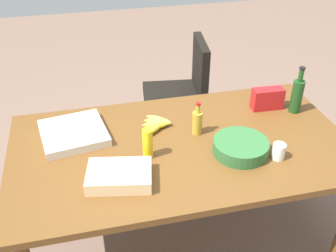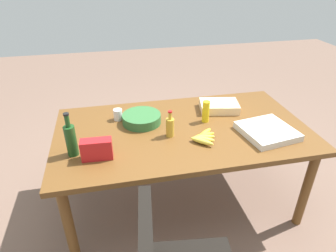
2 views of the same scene
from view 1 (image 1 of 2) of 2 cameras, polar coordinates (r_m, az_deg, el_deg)
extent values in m
plane|color=brown|center=(2.79, 1.63, -15.20)|extent=(10.00, 10.00, 0.00)
cube|color=brown|center=(2.29, 1.92, -2.98)|extent=(1.93, 1.06, 0.04)
cylinder|color=brown|center=(3.13, 15.28, -1.54)|extent=(0.07, 0.07, 0.71)
cylinder|color=brown|center=(2.84, -18.10, -6.21)|extent=(0.07, 0.07, 0.71)
cylinder|color=gray|center=(3.56, 0.67, -1.99)|extent=(0.56, 0.56, 0.05)
cylinder|color=gray|center=(3.44, 0.70, 1.08)|extent=(0.06, 0.06, 0.40)
cube|color=black|center=(3.33, 0.72, 4.01)|extent=(0.54, 0.54, 0.09)
cube|color=black|center=(3.24, 4.66, 8.31)|extent=(0.11, 0.44, 0.44)
cube|color=silver|center=(2.38, -13.34, -1.00)|extent=(0.41, 0.41, 0.05)
cylinder|color=#1A431A|center=(2.65, 17.91, 4.02)|extent=(0.09, 0.09, 0.21)
cylinder|color=#1A431A|center=(2.58, 18.47, 6.90)|extent=(0.04, 0.04, 0.08)
cylinder|color=black|center=(2.56, 18.66, 7.85)|extent=(0.04, 0.04, 0.01)
cylinder|color=yellow|center=(2.13, -2.91, -2.50)|extent=(0.06, 0.06, 0.17)
cylinder|color=gold|center=(2.33, 4.20, 0.43)|extent=(0.07, 0.07, 0.14)
cylinder|color=gold|center=(2.28, 4.30, 2.47)|extent=(0.03, 0.03, 0.05)
cylinder|color=red|center=(2.27, 4.33, 3.19)|extent=(0.04, 0.04, 0.01)
cylinder|color=white|center=(2.23, 15.53, -3.50)|extent=(0.08, 0.08, 0.09)
cylinder|color=#2E6432|center=(2.22, 10.33, -2.96)|extent=(0.31, 0.31, 0.07)
cube|color=red|center=(2.65, 14.01, 3.81)|extent=(0.20, 0.09, 0.14)
cube|color=beige|center=(2.02, -6.97, -7.08)|extent=(0.36, 0.28, 0.07)
ellipsoid|color=yellow|center=(2.44, -1.33, 0.94)|extent=(0.15, 0.14, 0.04)
ellipsoid|color=gold|center=(2.42, -1.47, 0.60)|extent=(0.17, 0.10, 0.04)
ellipsoid|color=yellow|center=(2.40, -1.65, 0.27)|extent=(0.17, 0.05, 0.04)
ellipsoid|color=yellow|center=(2.38, -1.83, -0.08)|extent=(0.17, 0.07, 0.04)
ellipsoid|color=yellow|center=(2.36, -1.98, -0.43)|extent=(0.15, 0.14, 0.04)
camera|label=2|loc=(3.79, 2.55, 30.60)|focal=31.35mm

